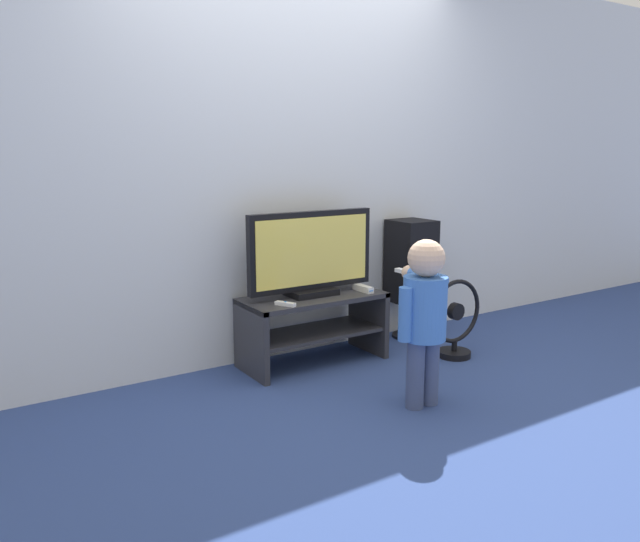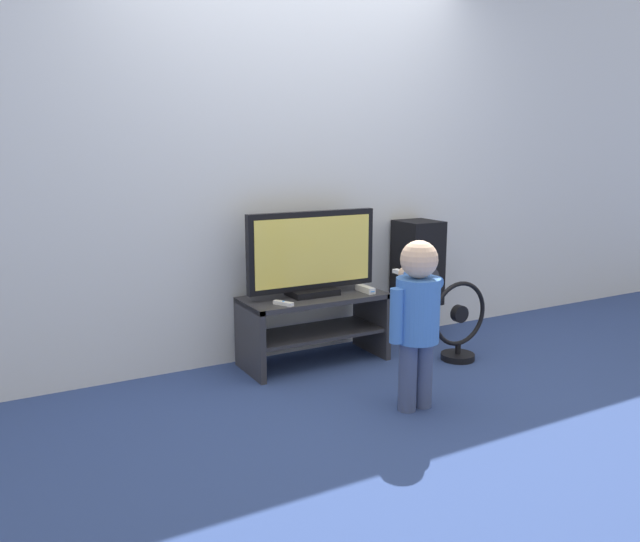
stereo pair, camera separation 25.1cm
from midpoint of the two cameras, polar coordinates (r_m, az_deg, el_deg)
The scene contains 9 objects.
ground_plane at distance 3.86m, azimuth -0.88°, elevation -9.21°, with size 16.00×16.00×0.00m, color navy.
wall_back at distance 4.04m, azimuth -4.67°, elevation 10.49°, with size 10.00×0.06×2.60m.
tv_stand at distance 3.94m, azimuth -2.48°, elevation -4.41°, with size 0.91×0.41×0.44m.
television at distance 3.87m, azimuth -2.66°, elevation 1.51°, with size 0.87×0.20×0.53m.
game_console at distance 4.01m, azimuth 2.18°, elevation -1.61°, with size 0.05×0.17×0.04m.
remote_primary at distance 3.66m, azimuth -5.15°, elevation -3.03°, with size 0.09×0.13×0.03m.
child at distance 3.25m, azimuth 7.28°, elevation -3.49°, with size 0.34×0.50×0.89m.
speaker_tower at distance 4.45m, azimuth 6.72°, elevation 0.63°, with size 0.27×0.30×0.85m.
floor_fan at distance 4.13m, azimuth 10.58°, elevation -4.65°, with size 0.42×0.22×0.52m.
Camera 1 is at (-2.03, -3.01, 1.34)m, focal length 35.00 mm.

